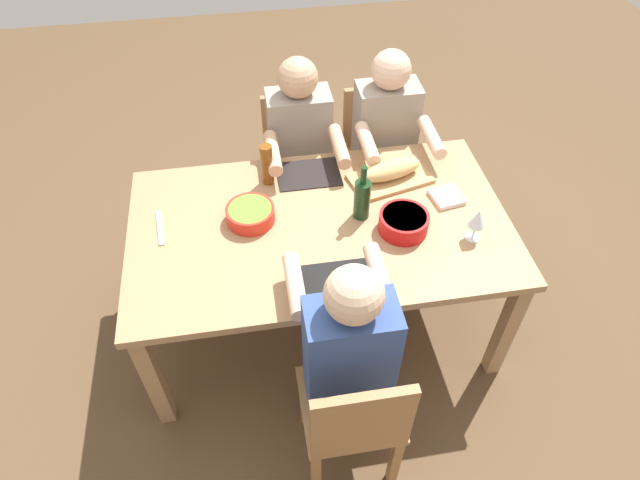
# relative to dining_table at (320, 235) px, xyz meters

# --- Properties ---
(ground_plane) EXTENTS (8.00, 8.00, 0.00)m
(ground_plane) POSITION_rel_dining_table_xyz_m (0.00, 0.00, -0.66)
(ground_plane) COLOR brown
(dining_table) EXTENTS (1.77, 1.04, 0.74)m
(dining_table) POSITION_rel_dining_table_xyz_m (0.00, 0.00, 0.00)
(dining_table) COLOR #A87F56
(dining_table) RESTS_ON ground_plane
(chair_near_center) EXTENTS (0.40, 0.40, 0.85)m
(chair_near_center) POSITION_rel_dining_table_xyz_m (0.00, -0.84, -0.18)
(chair_near_center) COLOR #9E7044
(chair_near_center) RESTS_ON ground_plane
(diner_near_center) EXTENTS (0.41, 0.53, 1.20)m
(diner_near_center) POSITION_rel_dining_table_xyz_m (0.00, -0.66, 0.04)
(diner_near_center) COLOR #2D2D38
(diner_near_center) RESTS_ON ground_plane
(chair_far_right) EXTENTS (0.40, 0.40, 0.85)m
(chair_far_right) POSITION_rel_dining_table_xyz_m (0.49, 0.84, -0.18)
(chair_far_right) COLOR #9E7044
(chair_far_right) RESTS_ON ground_plane
(diner_far_right) EXTENTS (0.41, 0.53, 1.20)m
(diner_far_right) POSITION_rel_dining_table_xyz_m (0.49, 0.66, 0.04)
(diner_far_right) COLOR #2D2D38
(diner_far_right) RESTS_ON ground_plane
(chair_far_center) EXTENTS (0.40, 0.40, 0.85)m
(chair_far_center) POSITION_rel_dining_table_xyz_m (0.00, 0.84, -0.18)
(chair_far_center) COLOR #9E7044
(chair_far_center) RESTS_ON ground_plane
(diner_far_center) EXTENTS (0.41, 0.53, 1.20)m
(diner_far_center) POSITION_rel_dining_table_xyz_m (-0.00, 0.66, 0.04)
(diner_far_center) COLOR #2D2D38
(diner_far_center) RESTS_ON ground_plane
(serving_bowl_pasta) EXTENTS (0.23, 0.23, 0.09)m
(serving_bowl_pasta) POSITION_rel_dining_table_xyz_m (0.37, -0.10, 0.13)
(serving_bowl_pasta) COLOR red
(serving_bowl_pasta) RESTS_ON dining_table
(serving_bowl_salad) EXTENTS (0.23, 0.23, 0.07)m
(serving_bowl_salad) POSITION_rel_dining_table_xyz_m (-0.32, 0.08, 0.12)
(serving_bowl_salad) COLOR red
(serving_bowl_salad) RESTS_ON dining_table
(cutting_board) EXTENTS (0.44, 0.31, 0.02)m
(cutting_board) POSITION_rel_dining_table_xyz_m (0.40, 0.25, 0.09)
(cutting_board) COLOR tan
(cutting_board) RESTS_ON dining_table
(bread_loaf) EXTENTS (0.34, 0.18, 0.09)m
(bread_loaf) POSITION_rel_dining_table_xyz_m (0.40, 0.25, 0.14)
(bread_loaf) COLOR tan
(bread_loaf) RESTS_ON cutting_board
(wine_bottle) EXTENTS (0.08, 0.08, 0.29)m
(wine_bottle) POSITION_rel_dining_table_xyz_m (0.20, 0.02, 0.19)
(wine_bottle) COLOR #193819
(wine_bottle) RESTS_ON dining_table
(beer_bottle) EXTENTS (0.06, 0.06, 0.22)m
(beer_bottle) POSITION_rel_dining_table_xyz_m (-0.21, 0.34, 0.19)
(beer_bottle) COLOR brown
(beer_bottle) RESTS_ON dining_table
(wine_glass) EXTENTS (0.08, 0.08, 0.17)m
(wine_glass) POSITION_rel_dining_table_xyz_m (0.67, -0.20, 0.19)
(wine_glass) COLOR silver
(wine_glass) RESTS_ON dining_table
(placemat_near_center) EXTENTS (0.32, 0.23, 0.01)m
(placemat_near_center) POSITION_rel_dining_table_xyz_m (0.00, -0.36, 0.08)
(placemat_near_center) COLOR black
(placemat_near_center) RESTS_ON dining_table
(placemat_far_center) EXTENTS (0.32, 0.23, 0.01)m
(placemat_far_center) POSITION_rel_dining_table_xyz_m (0.00, 0.36, 0.08)
(placemat_far_center) COLOR black
(placemat_far_center) RESTS_ON dining_table
(carving_knife) EXTENTS (0.05, 0.23, 0.01)m
(carving_knife) POSITION_rel_dining_table_xyz_m (-0.73, 0.09, 0.08)
(carving_knife) COLOR silver
(carving_knife) RESTS_ON dining_table
(napkin_stack) EXTENTS (0.16, 0.16, 0.02)m
(napkin_stack) POSITION_rel_dining_table_xyz_m (0.64, 0.07, 0.09)
(napkin_stack) COLOR white
(napkin_stack) RESTS_ON dining_table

